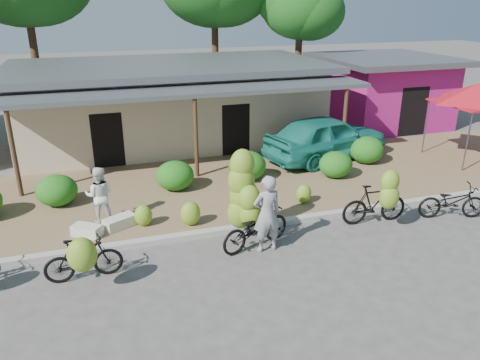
% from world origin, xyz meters
% --- Properties ---
extents(ground, '(100.00, 100.00, 0.00)m').
position_xyz_m(ground, '(0.00, 0.00, 0.00)').
color(ground, '#4E4B48').
rests_on(ground, ground).
extents(sidewalk, '(60.00, 6.00, 0.12)m').
position_xyz_m(sidewalk, '(0.00, 5.00, 0.06)').
color(sidewalk, '#846647').
rests_on(sidewalk, ground).
extents(curb, '(60.00, 0.25, 0.15)m').
position_xyz_m(curb, '(0.00, 2.00, 0.07)').
color(curb, '#A8A399').
rests_on(curb, ground).
extents(shop_main, '(13.00, 8.50, 3.35)m').
position_xyz_m(shop_main, '(0.00, 10.93, 1.72)').
color(shop_main, beige).
rests_on(shop_main, ground).
extents(shop_pink, '(6.00, 6.00, 3.25)m').
position_xyz_m(shop_pink, '(10.50, 10.99, 1.67)').
color(shop_pink, '#B61C79').
rests_on(shop_pink, ground).
extents(tree_near_right, '(4.15, 3.95, 7.04)m').
position_xyz_m(tree_near_right, '(7.31, 14.61, 5.49)').
color(tree_near_right, '#472B1C').
rests_on(tree_near_right, ground).
extents(hedge_1, '(1.19, 1.07, 0.93)m').
position_xyz_m(hedge_1, '(-4.47, 5.01, 0.58)').
color(hedge_1, '#1C5413').
rests_on(hedge_1, sidewalk).
extents(hedge_2, '(1.22, 1.10, 0.95)m').
position_xyz_m(hedge_2, '(-0.94, 5.13, 0.59)').
color(hedge_2, '#1C5413').
rests_on(hedge_2, sidewalk).
extents(hedge_3, '(1.28, 1.15, 1.00)m').
position_xyz_m(hedge_3, '(1.52, 5.23, 0.62)').
color(hedge_3, '#1C5413').
rests_on(hedge_3, sidewalk).
extents(hedge_4, '(1.16, 1.04, 0.90)m').
position_xyz_m(hedge_4, '(4.48, 4.56, 0.57)').
color(hedge_4, '#1C5413').
rests_on(hedge_4, sidewalk).
extents(hedge_5, '(1.27, 1.15, 0.99)m').
position_xyz_m(hedge_5, '(6.31, 5.54, 0.62)').
color(hedge_5, '#1C5413').
rests_on(hedge_5, sidewalk).
extents(red_canopy, '(3.50, 3.50, 2.86)m').
position_xyz_m(red_canopy, '(10.21, 4.83, 2.61)').
color(red_canopy, '#59595E').
rests_on(red_canopy, sidewalk).
extents(bike_left, '(1.71, 1.18, 1.35)m').
position_xyz_m(bike_left, '(-3.77, 0.71, 0.61)').
color(bike_left, black).
rests_on(bike_left, ground).
extents(bike_center, '(2.13, 1.52, 2.44)m').
position_xyz_m(bike_center, '(0.24, 1.30, 0.94)').
color(bike_center, black).
rests_on(bike_center, ground).
extents(bike_right, '(1.94, 1.21, 1.78)m').
position_xyz_m(bike_right, '(3.90, 1.20, 0.71)').
color(bike_right, black).
rests_on(bike_right, ground).
extents(bike_far_right, '(2.00, 1.17, 0.99)m').
position_xyz_m(bike_far_right, '(6.19, 0.93, 0.50)').
color(bike_far_right, black).
rests_on(bike_far_right, ground).
extents(loose_banana_a, '(0.48, 0.41, 0.60)m').
position_xyz_m(loose_banana_a, '(-2.22, 2.86, 0.42)').
color(loose_banana_a, '#76A529').
rests_on(loose_banana_a, sidewalk).
extents(loose_banana_b, '(0.54, 0.46, 0.67)m').
position_xyz_m(loose_banana_b, '(-1.01, 2.51, 0.46)').
color(loose_banana_b, '#76A529').
rests_on(loose_banana_b, sidewalk).
extents(loose_banana_c, '(0.47, 0.40, 0.58)m').
position_xyz_m(loose_banana_c, '(2.52, 2.91, 0.41)').
color(loose_banana_c, '#76A529').
rests_on(loose_banana_c, sidewalk).
extents(sack_near, '(0.94, 0.75, 0.30)m').
position_xyz_m(sack_near, '(-2.85, 2.95, 0.27)').
color(sack_near, white).
rests_on(sack_near, sidewalk).
extents(sack_far, '(0.83, 0.74, 0.28)m').
position_xyz_m(sack_far, '(-3.69, 2.74, 0.26)').
color(sack_far, white).
rests_on(sack_far, sidewalk).
extents(vendor, '(0.76, 0.53, 1.98)m').
position_xyz_m(vendor, '(0.53, 0.82, 0.99)').
color(vendor, gray).
rests_on(vendor, ground).
extents(bystander, '(0.87, 0.73, 1.59)m').
position_xyz_m(bystander, '(-3.28, 3.45, 0.91)').
color(bystander, white).
rests_on(bystander, sidewalk).
extents(teal_van, '(5.30, 3.16, 1.69)m').
position_xyz_m(teal_van, '(5.09, 6.44, 0.97)').
color(teal_van, '#1B7C6F').
rests_on(teal_van, sidewalk).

